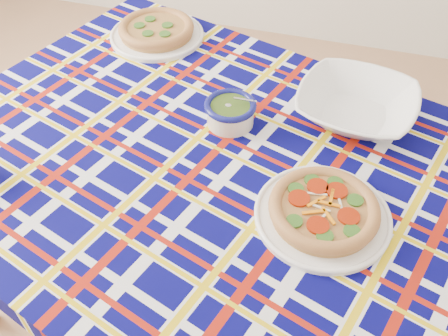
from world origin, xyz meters
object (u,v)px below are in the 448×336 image
(dining_table, at_px, (253,204))
(pesto_bowl, at_px, (230,111))
(main_focaccia_plate, at_px, (324,209))
(serving_bowl, at_px, (356,106))

(dining_table, xyz_separation_m, pesto_bowl, (-0.12, 0.19, 0.13))
(main_focaccia_plate, distance_m, serving_bowl, 0.38)
(dining_table, relative_size, serving_bowl, 6.24)
(pesto_bowl, xyz_separation_m, serving_bowl, (0.32, 0.12, -0.00))
(serving_bowl, bearing_deg, main_focaccia_plate, -94.52)
(main_focaccia_plate, bearing_deg, dining_table, 158.97)
(dining_table, distance_m, serving_bowl, 0.39)
(dining_table, relative_size, main_focaccia_plate, 6.27)
(main_focaccia_plate, xyz_separation_m, serving_bowl, (0.03, 0.38, 0.01))
(main_focaccia_plate, relative_size, serving_bowl, 1.00)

